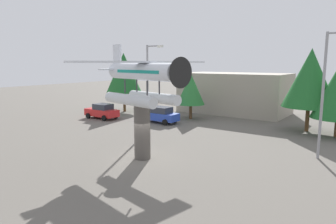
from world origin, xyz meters
TOP-DOWN VIEW (x-y plane):
  - ground_plane at (0.00, 0.00)m, footprint 140.00×140.00m
  - display_pedestal at (0.00, 0.00)m, footprint 1.10×1.10m
  - floatplane_monument at (0.13, -0.03)m, footprint 7.15×10.40m
  - car_near_red at (-13.65, 8.86)m, footprint 4.20×2.02m
  - car_mid_blue at (-6.61, 10.82)m, footprint 4.20×2.02m
  - streetlight_primary at (-4.86, 6.79)m, footprint 1.84×0.28m
  - streetlight_secondary at (9.95, 7.00)m, footprint 1.84×0.28m
  - storefront_building at (-2.99, 22.00)m, footprint 13.40×7.01m
  - tree_west at (-15.25, 14.34)m, footprint 4.65×4.65m
  - tree_east at (-5.19, 14.80)m, footprint 3.23×3.23m
  - tree_center_back at (7.30, 15.61)m, footprint 4.92×4.92m

SIDE VIEW (x-z plane):
  - ground_plane at x=0.00m, z-range 0.00..0.00m
  - car_near_red at x=-13.65m, z-range 0.00..1.76m
  - car_mid_blue at x=-6.61m, z-range 0.00..1.76m
  - display_pedestal at x=0.00m, z-range 0.00..3.76m
  - storefront_building at x=-2.99m, z-range 0.00..5.15m
  - tree_east at x=-5.19m, z-range 0.83..6.11m
  - streetlight_primary at x=-4.86m, z-range 0.64..8.71m
  - streetlight_secondary at x=9.95m, z-range 0.64..9.10m
  - tree_center_back at x=7.30m, z-range 1.16..8.97m
  - tree_west at x=-15.25m, z-range 1.28..9.03m
  - floatplane_monument at x=0.13m, z-range 3.44..7.44m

